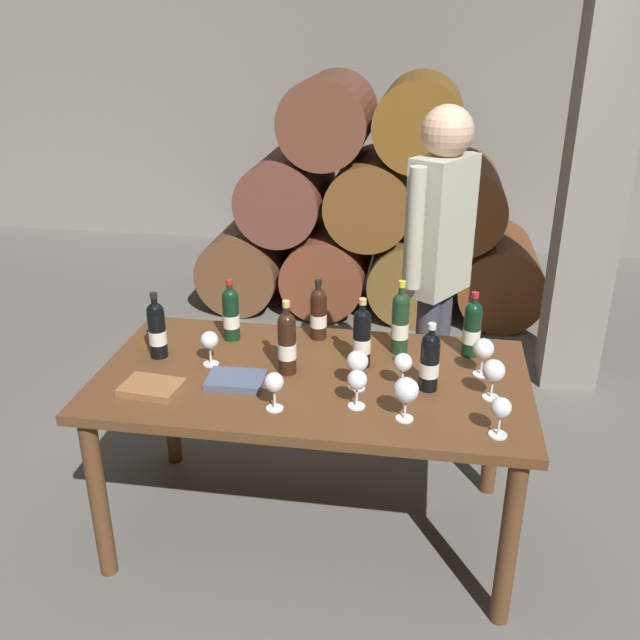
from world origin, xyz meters
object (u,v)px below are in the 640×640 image
(wine_glass_1, at_px, (483,350))
(sommelier_presenting, at_px, (439,253))
(dining_table, at_px, (312,395))
(wine_bottle_4, at_px, (430,361))
(wine_glass_3, at_px, (274,384))
(wine_bottle_6, at_px, (318,313))
(wine_bottle_0, at_px, (157,329))
(wine_bottle_2, at_px, (362,337))
(wine_glass_6, at_px, (501,409))
(wine_glass_5, at_px, (357,362))
(wine_bottle_5, at_px, (287,342))
(wine_bottle_3, at_px, (472,328))
(wine_glass_8, at_px, (494,372))
(wine_glass_4, at_px, (357,381))
(wine_glass_0, at_px, (406,391))
(wine_glass_2, at_px, (209,341))
(wine_bottle_7, at_px, (231,313))
(wine_bottle_1, at_px, (400,322))
(wine_glass_7, at_px, (403,364))
(leather_ledger, at_px, (236,380))

(wine_glass_1, relative_size, sommelier_presenting, 0.09)
(dining_table, bearing_deg, sommelier_presenting, 57.74)
(wine_bottle_4, relative_size, wine_glass_3, 1.86)
(wine_bottle_4, xyz_separation_m, wine_glass_3, (-0.54, -0.24, -0.02))
(dining_table, bearing_deg, wine_bottle_6, 94.99)
(wine_bottle_6, bearing_deg, wine_bottle_0, -155.64)
(wine_bottle_2, relative_size, wine_glass_6, 2.02)
(wine_glass_6, bearing_deg, wine_glass_5, 154.12)
(wine_bottle_0, height_order, wine_bottle_2, wine_bottle_2)
(wine_glass_5, xyz_separation_m, wine_glass_6, (0.51, -0.25, -0.01))
(wine_bottle_5, xyz_separation_m, wine_glass_6, (0.80, -0.33, -0.03))
(wine_bottle_3, relative_size, wine_glass_8, 1.78)
(wine_bottle_0, bearing_deg, wine_glass_8, -5.68)
(wine_bottle_0, distance_m, sommelier_presenting, 1.33)
(wine_glass_4, bearing_deg, wine_glass_0, -18.13)
(wine_glass_5, bearing_deg, wine_bottle_6, 117.16)
(wine_bottle_0, xyz_separation_m, wine_glass_2, (0.23, -0.04, -0.02))
(wine_bottle_4, bearing_deg, wine_glass_8, -8.38)
(wine_bottle_7, height_order, wine_glass_0, wine_bottle_7)
(wine_glass_8, bearing_deg, wine_bottle_4, 171.62)
(wine_bottle_0, relative_size, wine_bottle_2, 0.97)
(wine_bottle_1, xyz_separation_m, wine_glass_4, (-0.13, -0.48, -0.03))
(wine_bottle_3, height_order, wine_glass_8, wine_bottle_3)
(wine_glass_0, xyz_separation_m, sommelier_presenting, (0.10, 1.02, 0.17))
(wine_bottle_4, distance_m, wine_glass_4, 0.31)
(wine_glass_4, height_order, wine_glass_5, wine_glass_5)
(wine_bottle_7, bearing_deg, wine_bottle_1, -0.89)
(wine_bottle_3, height_order, wine_glass_5, wine_bottle_3)
(wine_glass_0, bearing_deg, wine_glass_8, 32.71)
(wine_glass_1, height_order, wine_glass_3, wine_glass_1)
(wine_bottle_4, bearing_deg, wine_bottle_6, 141.74)
(wine_glass_7, bearing_deg, wine_bottle_2, 137.27)
(wine_bottle_2, bearing_deg, wine_bottle_7, 164.44)
(wine_glass_6, relative_size, sommelier_presenting, 0.08)
(wine_glass_0, relative_size, leather_ledger, 0.74)
(wine_bottle_0, height_order, wine_glass_0, wine_bottle_0)
(wine_bottle_3, distance_m, wine_glass_4, 0.65)
(wine_bottle_1, height_order, wine_glass_8, wine_bottle_1)
(wine_bottle_0, relative_size, wine_bottle_3, 1.01)
(wine_bottle_4, relative_size, sommelier_presenting, 0.16)
(wine_glass_5, relative_size, leather_ledger, 0.72)
(wine_bottle_6, bearing_deg, wine_glass_8, -30.14)
(wine_bottle_0, distance_m, wine_glass_0, 1.09)
(wine_glass_3, relative_size, wine_glass_6, 1.01)
(leather_ledger, bearing_deg, wine_bottle_2, 23.77)
(wine_bottle_7, distance_m, wine_glass_1, 1.08)
(wine_bottle_3, height_order, wine_glass_4, wine_bottle_3)
(wine_bottle_4, height_order, wine_glass_4, wine_bottle_4)
(dining_table, bearing_deg, wine_glass_7, -7.88)
(dining_table, height_order, wine_bottle_6, wine_bottle_6)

